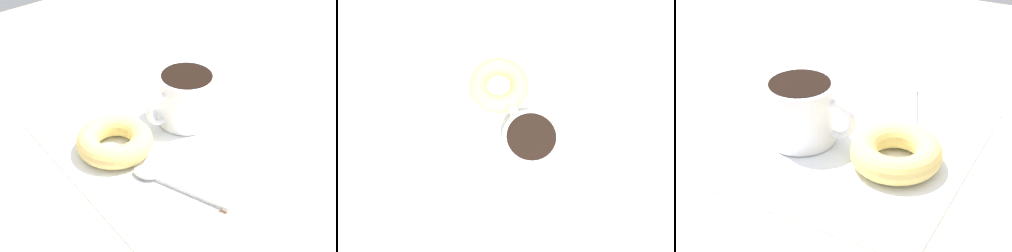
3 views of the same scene
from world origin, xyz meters
TOP-DOWN VIEW (x-y plane):
  - ground_plane at (0.00, 0.00)cm, footprint 120.00×120.00cm
  - napkin at (2.15, -2.51)cm, footprint 33.98×33.98cm
  - coffee_cup at (-2.79, -4.47)cm, footprint 12.07×8.98cm
  - donut at (10.18, -4.77)cm, footprint 11.15×11.15cm
  - spoon at (9.33, 4.62)cm, footprint 6.30×14.33cm

SIDE VIEW (x-z plane):
  - ground_plane at x=0.00cm, z-range -2.00..0.00cm
  - napkin at x=2.15cm, z-range 0.00..0.30cm
  - spoon at x=9.33cm, z-range 0.25..1.15cm
  - donut at x=10.18cm, z-range 0.30..3.60cm
  - coffee_cup at x=-2.79cm, z-range 0.44..8.38cm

